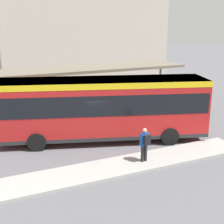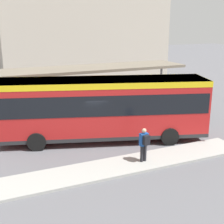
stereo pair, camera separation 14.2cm
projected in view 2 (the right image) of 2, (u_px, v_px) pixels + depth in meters
The scene contains 8 objects.
ground_plane at pixel (103, 139), 17.12m from camera, with size 120.00×120.00×0.00m, color #5B5B60.
curb_island at pixel (131, 164), 14.02m from camera, with size 11.59×1.80×0.12m.
city_bus at pixel (103, 105), 16.58m from camera, with size 11.22×5.62×3.34m.
pedestrian_waiting at pixel (144, 143), 13.89m from camera, with size 0.40×0.43×1.57m.
bicycle_yellow at pixel (198, 112), 21.10m from camera, with size 0.48×1.64×0.71m.
bicycle_blue at pixel (193, 108), 21.87m from camera, with size 0.48×1.76×0.76m.
station_shelter at pixel (90, 69), 20.89m from camera, with size 13.21×3.11×3.30m.
potted_planter_near_shelter at pixel (157, 108), 21.10m from camera, with size 0.73×0.73×1.10m.
Camera 2 is at (-5.97, -14.87, 6.21)m, focal length 50.00 mm.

